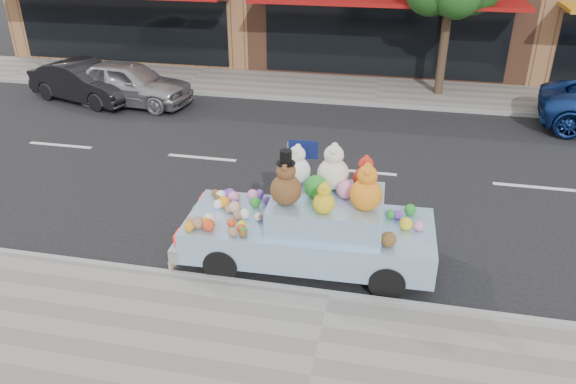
# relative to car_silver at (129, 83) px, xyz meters

# --- Properties ---
(ground) EXTENTS (120.00, 120.00, 0.00)m
(ground) POSITION_rel_car_silver_xyz_m (7.71, -3.64, -0.70)
(ground) COLOR black
(ground) RESTS_ON ground
(near_sidewalk) EXTENTS (60.00, 3.00, 0.12)m
(near_sidewalk) POSITION_rel_car_silver_xyz_m (7.71, -10.14, -0.64)
(near_sidewalk) COLOR gray
(near_sidewalk) RESTS_ON ground
(far_sidewalk) EXTENTS (60.00, 3.00, 0.12)m
(far_sidewalk) POSITION_rel_car_silver_xyz_m (7.71, 2.86, -0.64)
(far_sidewalk) COLOR gray
(far_sidewalk) RESTS_ON ground
(near_kerb) EXTENTS (60.00, 0.12, 0.13)m
(near_kerb) POSITION_rel_car_silver_xyz_m (7.71, -8.64, -0.63)
(near_kerb) COLOR gray
(near_kerb) RESTS_ON ground
(far_kerb) EXTENTS (60.00, 0.12, 0.13)m
(far_kerb) POSITION_rel_car_silver_xyz_m (7.71, 1.36, -0.63)
(far_kerb) COLOR gray
(far_kerb) RESTS_ON ground
(car_silver) EXTENTS (4.23, 2.05, 1.39)m
(car_silver) POSITION_rel_car_silver_xyz_m (0.00, 0.00, 0.00)
(car_silver) COLOR #A2A3A7
(car_silver) RESTS_ON ground
(car_dark) EXTENTS (4.09, 2.45, 1.27)m
(car_dark) POSITION_rel_car_silver_xyz_m (-1.55, -0.00, -0.06)
(car_dark) COLOR black
(car_dark) RESTS_ON ground
(art_car) EXTENTS (4.54, 1.90, 2.31)m
(art_car) POSITION_rel_car_silver_xyz_m (7.22, -7.65, 0.11)
(art_car) COLOR black
(art_car) RESTS_ON ground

